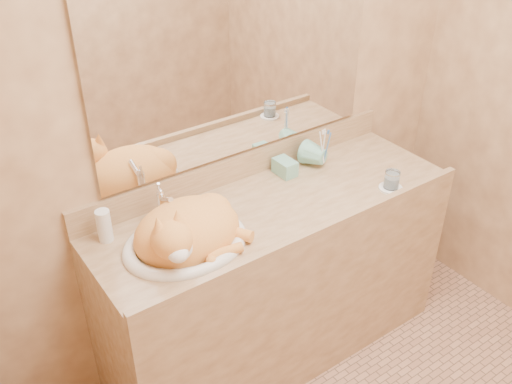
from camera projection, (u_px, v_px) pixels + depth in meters
wall_back at (239, 94)px, 2.36m from camera, size 2.40×0.02×2.50m
vanity_counter at (275, 281)px, 2.62m from camera, size 1.60×0.55×0.85m
mirror at (240, 62)px, 2.27m from camera, size 1.30×0.02×0.80m
sink_basin at (184, 228)px, 2.12m from camera, size 0.56×0.51×0.15m
faucet at (161, 204)px, 2.24m from camera, size 0.07×0.12×0.16m
cat at (187, 229)px, 2.12m from camera, size 0.43×0.35×0.23m
soap_dispenser at (293, 163)px, 2.51m from camera, size 0.08×0.08×0.16m
toothbrush_cup at (324, 159)px, 2.60m from camera, size 0.15×0.15×0.11m
toothbrushes at (325, 146)px, 2.56m from camera, size 0.03×0.03×0.20m
saucer at (391, 188)px, 2.48m from camera, size 0.10×0.10×0.01m
water_glass at (392, 180)px, 2.46m from camera, size 0.07×0.07×0.08m
lotion_bottle at (104, 226)px, 2.14m from camera, size 0.06×0.06×0.13m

